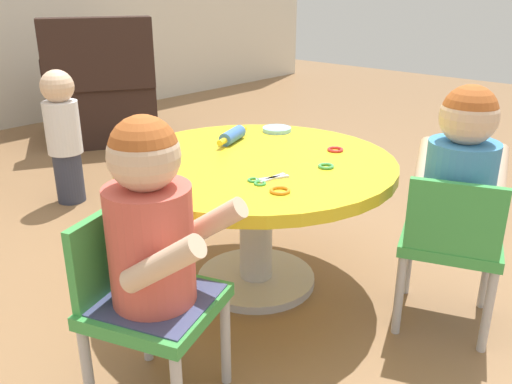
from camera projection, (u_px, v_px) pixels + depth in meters
The scene contains 14 objects.
ground_plane at pixel (256, 282), 2.05m from camera, with size 10.00×10.00×0.00m, color olive.
craft_table at pixel (256, 187), 1.91m from camera, with size 0.97×0.97×0.49m.
child_chair_left at pixel (144, 300), 1.38m from camera, with size 0.38×0.38×0.54m.
seated_child_left at pixel (151, 222), 1.28m from camera, with size 0.37×0.42×0.51m.
child_chair_right at pixel (451, 242), 1.68m from camera, with size 0.39×0.39×0.54m.
seated_child_right at pixel (461, 169), 1.64m from camera, with size 0.42×0.37×0.51m.
armchair_dark at pixel (101, 96), 3.80m from camera, with size 0.97×0.97×0.85m.
toddler_standing at pixel (63, 133), 2.67m from camera, with size 0.17×0.17×0.67m.
rolling_pin at pixel (232, 136), 2.06m from camera, with size 0.22×0.10×0.05m.
craft_scissors at pixel (264, 180), 1.67m from camera, with size 0.14×0.09×0.01m.
playdough_blob_0 at pixel (277, 129), 2.21m from camera, with size 0.12×0.12×0.02m, color #8CCCF2.
cookie_cutter_0 at pixel (280, 190), 1.58m from camera, with size 0.06×0.06×0.01m, color orange.
cookie_cutter_1 at pixel (335, 149), 1.96m from camera, with size 0.06×0.06×0.01m, color red.
cookie_cutter_2 at pixel (326, 166), 1.79m from camera, with size 0.05×0.05×0.01m, color #4CB259.
Camera 1 is at (-1.33, -1.19, 1.07)m, focal length 37.92 mm.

